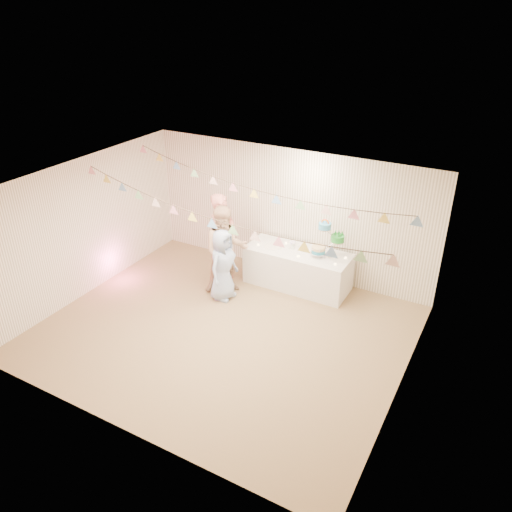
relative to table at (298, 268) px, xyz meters
The scene contains 24 objects.
floor 2.11m from the table, 102.89° to the right, with size 6.00×6.00×0.00m, color olive.
ceiling 3.04m from the table, 102.89° to the right, with size 6.00×6.00×0.00m, color white.
back_wall 1.13m from the table, 134.09° to the left, with size 6.00×6.00×0.00m, color white.
front_wall 4.64m from the table, 95.84° to the right, with size 6.00×6.00×0.00m, color white.
left_wall 4.11m from the table, 149.72° to the right, with size 5.00×5.00×0.00m, color white.
right_wall 3.37m from the table, 38.56° to the right, with size 5.00×5.00×0.00m, color white.
table is the anchor object (origin of this frame).
cake_stand 0.91m from the table, ahead, with size 0.63×0.37×0.71m, color silver, non-canonical shape.
cake_bottom 0.61m from the table, ahead, with size 0.31×0.31×0.15m, color teal, non-canonical shape.
cake_middle 1.04m from the table, 10.86° to the left, with size 0.27×0.27×0.22m, color #1D8629, non-canonical shape.
cake_top_tier 1.11m from the table, ahead, with size 0.25×0.25×0.19m, color #409CC9, non-canonical shape.
platter 0.64m from the table, behind, with size 0.35×0.35×0.02m, color white.
posy 0.48m from the table, 161.65° to the left, with size 0.14×0.14×0.16m, color white, non-canonical shape.
person_adult_a 1.58m from the table, 159.73° to the right, with size 0.67×0.44×1.84m, color #CA7269.
person_adult_b 1.49m from the table, 143.82° to the right, with size 0.85×0.66×1.75m, color tan.
person_child 1.53m from the table, 134.11° to the right, with size 0.69×0.45×1.40m, color #9BB1DC.
bunting_back 2.22m from the table, 116.65° to the right, with size 5.60×1.10×0.40m, color pink, non-canonical shape.
bunting_front 2.99m from the table, 101.77° to the right, with size 5.60×0.90×0.36m, color #72A5E5, non-canonical shape.
tealight_0 0.91m from the table, 169.38° to the right, with size 0.04×0.04×0.03m, color #FFD88C.
tealight_1 0.56m from the table, 152.78° to the left, with size 0.04×0.04×0.03m, color #FFD88C.
tealight_2 0.46m from the table, 65.56° to the right, with size 0.04×0.04×0.03m, color #FFD88C.
tealight_3 0.57m from the table, 32.15° to the left, with size 0.04×0.04×0.03m, color #FFD88C.
tealight_4 0.93m from the table, 12.38° to the right, with size 0.04×0.04×0.03m, color #FFD88C.
tealight_5 0.99m from the table, ahead, with size 0.04×0.04×0.03m, color #FFD88C.
Camera 1 is at (3.87, -5.87, 5.13)m, focal length 35.00 mm.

